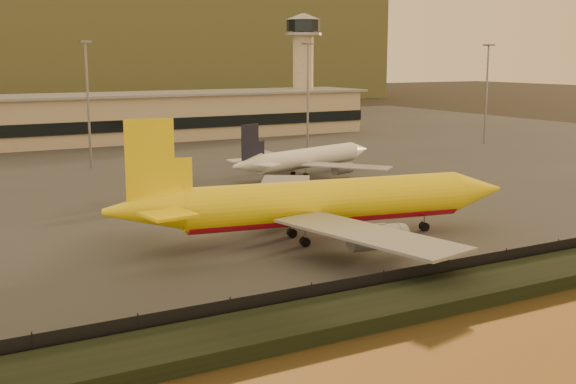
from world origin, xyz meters
name	(u,v)px	position (x,y,z in m)	size (l,w,h in m)	color
ground	(357,255)	(0.00, 0.00, 0.00)	(900.00, 900.00, 0.00)	black
embankment	(460,291)	(0.00, -17.00, 0.70)	(320.00, 7.00, 1.40)	black
tarmac	(119,157)	(0.00, 95.00, 0.10)	(320.00, 220.00, 0.20)	#2D2D2D
perimeter_fence	(432,274)	(0.00, -13.00, 1.30)	(300.00, 0.05, 2.20)	black
terminal_building	(26,122)	(-14.52, 125.55, 6.25)	(202.00, 25.00, 12.60)	tan
control_tower	(303,59)	(70.00, 131.00, 21.66)	(11.20, 11.20, 35.50)	tan
apron_light_masts	(213,89)	(15.00, 75.00, 15.70)	(152.20, 12.20, 25.40)	slate
dhl_cargo_jet	(320,203)	(-0.41, 7.56, 4.83)	(51.82, 50.10, 15.52)	yellow
white_narrowbody_jet	(306,159)	(23.59, 51.04, 3.39)	(36.51, 34.78, 10.70)	white
gse_vehicle_yellow	(263,200)	(3.50, 30.23, 0.97)	(3.40, 1.53, 1.53)	yellow
gse_vehicle_white	(143,204)	(-13.65, 35.61, 1.12)	(4.07, 1.83, 1.83)	white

